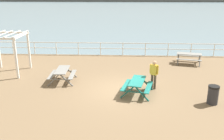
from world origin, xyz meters
name	(u,v)px	position (x,y,z in m)	size (l,w,h in m)	color
ground_plane	(122,91)	(0.00, 0.00, -0.10)	(30.00, 24.00, 0.20)	#846B4C
sea_band	(124,10)	(0.00, 52.75, 0.00)	(142.00, 90.00, 0.01)	gray
distant_shoreline	(124,2)	(0.00, 95.75, 0.00)	(142.00, 6.00, 1.80)	#4C4C47
seaward_railing	(123,47)	(0.00, 7.75, 0.75)	(23.07, 0.07, 1.08)	white
picnic_table_near_left	(137,84)	(0.84, -0.54, 0.58)	(1.86, 2.08, 0.80)	#1E7A70
picnic_table_near_right	(62,72)	(-3.67, 1.17, 0.58)	(1.61, 1.86, 0.80)	gray
picnic_table_far_left	(189,56)	(5.04, 5.51, 0.58)	(2.09, 1.88, 0.80)	gray
visitor	(154,73)	(1.80, 0.26, 0.95)	(0.47, 0.36, 1.66)	#4C4233
lattice_pergola	(5,44)	(-7.74, 2.71, 2.00)	(2.45, 2.57, 2.70)	white
litter_bin	(213,95)	(4.53, -1.60, 0.48)	(0.55, 0.55, 0.95)	#2D2D33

